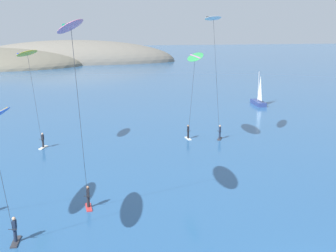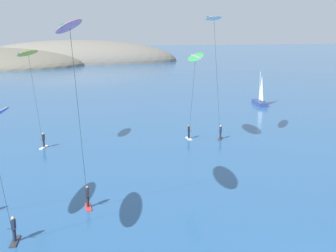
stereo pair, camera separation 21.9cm
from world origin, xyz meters
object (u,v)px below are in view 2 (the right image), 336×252
at_px(kitesurfer_yellow, 30,64).
at_px(kitesurfer_white, 215,31).
at_px(sailboat_near, 259,101).
at_px(kitesurfer_pink, 71,42).
at_px(kitesurfer_green, 195,63).

height_order(kitesurfer_yellow, kitesurfer_white, kitesurfer_white).
xyz_separation_m(sailboat_near, kitesurfer_white, (-16.40, -23.82, 12.01)).
relative_size(sailboat_near, kitesurfer_yellow, 0.55).
distance_m(sailboat_near, kitesurfer_white, 31.32).
height_order(sailboat_near, kitesurfer_pink, kitesurfer_pink).
relative_size(kitesurfer_yellow, kitesurfer_white, 0.76).
bearing_deg(kitesurfer_pink, kitesurfer_green, 55.68).
xyz_separation_m(kitesurfer_pink, kitesurfer_green, (12.65, 18.54, -2.84)).
xyz_separation_m(sailboat_near, kitesurfer_pink, (-30.92, -41.69, 11.55)).
bearing_deg(kitesurfer_green, kitesurfer_pink, -124.32).
bearing_deg(kitesurfer_green, kitesurfer_white, -19.69).
height_order(kitesurfer_pink, kitesurfer_white, kitesurfer_white).
height_order(kitesurfer_yellow, kitesurfer_green, kitesurfer_yellow).
bearing_deg(kitesurfer_green, kitesurfer_yellow, 175.16).
bearing_deg(sailboat_near, kitesurfer_green, -128.27).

